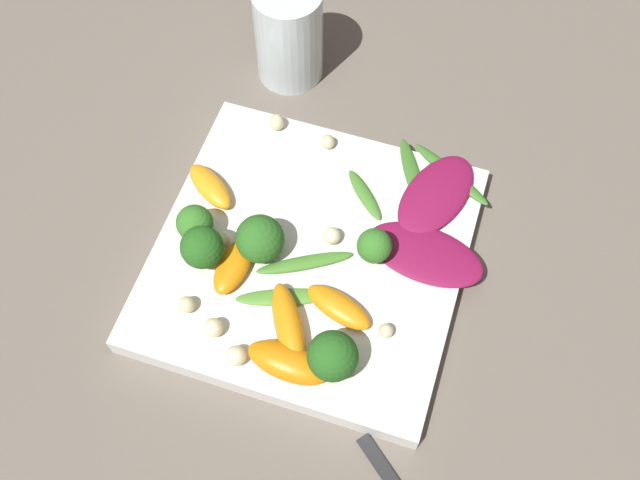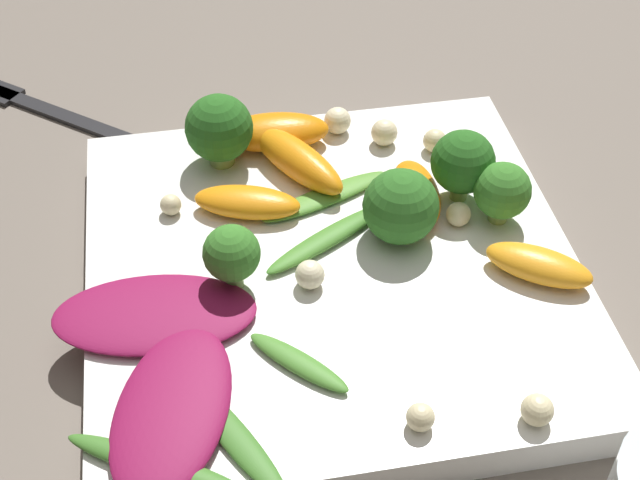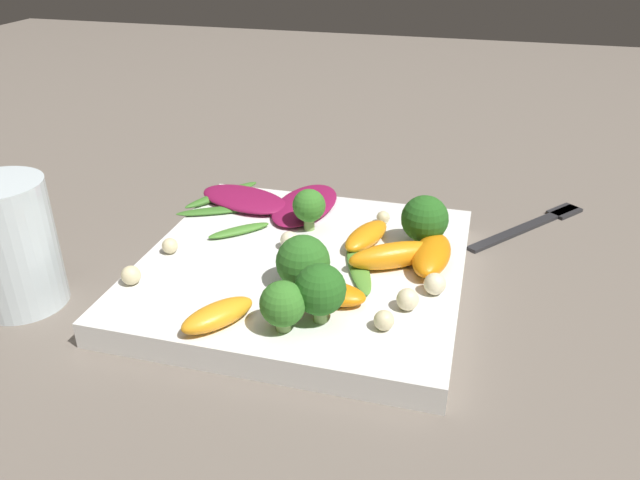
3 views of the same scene
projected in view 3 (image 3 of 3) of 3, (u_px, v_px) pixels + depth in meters
The scene contains 29 objects.
ground_plane at pixel (303, 280), 0.55m from camera, with size 2.40×2.40×0.00m, color #6B6056.
plate at pixel (303, 270), 0.54m from camera, with size 0.27×0.27×0.02m.
drinking_glass at pixel (12, 245), 0.49m from camera, with size 0.07×0.07×0.11m.
fork at pixel (538, 221), 0.64m from camera, with size 0.14×0.12×0.01m.
radicchio_leaf_0 at pixel (245, 199), 0.64m from camera, with size 0.08×0.11×0.01m.
radicchio_leaf_1 at pixel (305, 205), 0.63m from camera, with size 0.11×0.07×0.01m.
orange_segment_0 at pixel (329, 293), 0.48m from camera, with size 0.03×0.06×0.02m.
orange_segment_1 at pixel (432, 255), 0.52m from camera, with size 0.07×0.04×0.02m.
orange_segment_2 at pixel (366, 236), 0.56m from camera, with size 0.07×0.04×0.02m.
orange_segment_3 at pixel (218, 315), 0.45m from camera, with size 0.06×0.05×0.02m.
orange_segment_4 at pixel (394, 255), 0.52m from camera, with size 0.06×0.08×0.02m.
broccoli_floret_0 at pixel (320, 290), 0.44m from camera, with size 0.04×0.04×0.05m.
broccoli_floret_1 at pixel (303, 262), 0.49m from camera, with size 0.04×0.04×0.04m.
broccoli_floret_2 at pixel (309, 206), 0.58m from camera, with size 0.03×0.03×0.04m.
broccoli_floret_3 at pixel (425, 220), 0.55m from camera, with size 0.04×0.04×0.05m.
broccoli_floret_4 at pixel (283, 304), 0.44m from camera, with size 0.03×0.03×0.04m.
arugula_sprig_0 at pixel (218, 210), 0.62m from camera, with size 0.05×0.08×0.01m.
arugula_sprig_1 at pixel (358, 267), 0.52m from camera, with size 0.09×0.05×0.01m.
arugula_sprig_2 at pixel (239, 230), 0.58m from camera, with size 0.05×0.05×0.01m.
arugula_sprig_3 at pixel (222, 195), 0.65m from camera, with size 0.09×0.06×0.01m.
arugula_sprig_4 at pixel (319, 257), 0.53m from camera, with size 0.08×0.06×0.01m.
macadamia_nut_0 at pixel (384, 320), 0.44m from camera, with size 0.01×0.01×0.01m.
macadamia_nut_1 at pixel (294, 303), 0.47m from camera, with size 0.01×0.01×0.01m.
macadamia_nut_2 at pixel (131, 275), 0.50m from camera, with size 0.02×0.02×0.02m.
macadamia_nut_3 at pixel (383, 218), 0.60m from camera, with size 0.01×0.01×0.01m.
macadamia_nut_4 at pixel (289, 240), 0.55m from camera, with size 0.02×0.02×0.02m.
macadamia_nut_5 at pixel (408, 299), 0.47m from camera, with size 0.02×0.02×0.02m.
macadamia_nut_6 at pixel (170, 246), 0.54m from camera, with size 0.01×0.01×0.01m.
macadamia_nut_7 at pixel (435, 284), 0.49m from camera, with size 0.02×0.02×0.02m.
Camera 3 is at (-0.45, -0.14, 0.29)m, focal length 35.00 mm.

